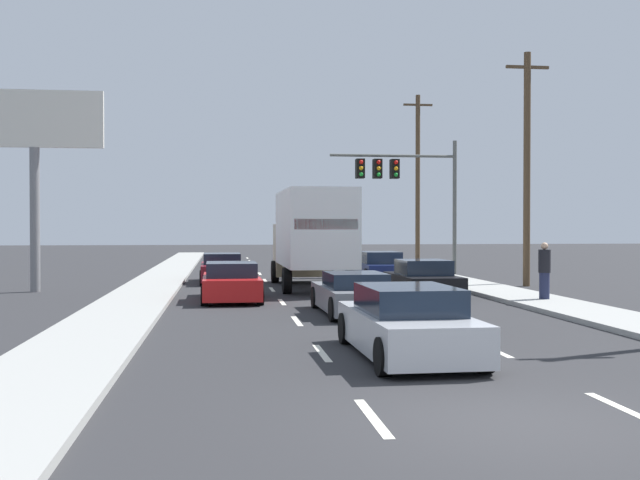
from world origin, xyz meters
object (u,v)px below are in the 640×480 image
object	(u,v)px
box_truck	(311,234)
car_gray	(353,295)
car_black	(423,279)
pedestrian_near_corner	(544,271)
car_red	(231,283)
traffic_signal_mast	(398,177)
roadside_billboard	(34,144)
car_maroon	(222,269)
utility_pole_far	(418,179)
car_navy	(379,267)
car_silver	(407,324)

from	to	relation	value
box_truck	car_gray	distance (m)	9.00
car_black	pedestrian_near_corner	distance (m)	4.43
car_red	car_black	bearing A→B (deg)	7.04
car_gray	car_red	bearing A→B (deg)	126.40
car_red	traffic_signal_mast	size ratio (longest dim) A/B	0.70
pedestrian_near_corner	box_truck	bearing A→B (deg)	135.03
roadside_billboard	car_maroon	bearing A→B (deg)	29.66
car_black	car_red	bearing A→B (deg)	-172.96
car_maroon	car_red	xyz separation A→B (m)	(0.32, -8.10, 0.00)
car_gray	car_black	bearing A→B (deg)	57.42
car_maroon	roadside_billboard	distance (m)	9.34
car_maroon	utility_pole_far	distance (m)	17.71
car_gray	traffic_signal_mast	bearing A→B (deg)	72.68
car_navy	traffic_signal_mast	xyz separation A→B (m)	(1.60, 3.16, 4.29)
car_red	car_gray	xyz separation A→B (m)	(3.31, -4.49, -0.04)
roadside_billboard	box_truck	bearing A→B (deg)	1.05
traffic_signal_mast	roadside_billboard	bearing A→B (deg)	-154.52
pedestrian_near_corner	utility_pole_far	bearing A→B (deg)	85.57
car_red	car_silver	distance (m)	11.91
car_maroon	box_truck	world-z (taller)	box_truck
car_maroon	car_navy	bearing A→B (deg)	2.57
box_truck	car_maroon	bearing A→B (deg)	133.07
car_black	traffic_signal_mast	xyz separation A→B (m)	(1.61, 10.74, 4.31)
car_maroon	car_black	xyz separation A→B (m)	(7.03, -7.27, -0.01)
car_navy	utility_pole_far	bearing A→B (deg)	67.79
car_red	car_navy	world-z (taller)	car_navy
car_red	pedestrian_near_corner	world-z (taller)	pedestrian_near_corner
car_black	roadside_billboard	size ratio (longest dim) A/B	0.56
car_maroon	car_black	bearing A→B (deg)	-45.95
traffic_signal_mast	pedestrian_near_corner	size ratio (longest dim) A/B	3.75
car_maroon	car_red	distance (m)	8.10
car_silver	pedestrian_near_corner	bearing A→B (deg)	53.94
car_silver	utility_pole_far	size ratio (longest dim) A/B	0.44
box_truck	traffic_signal_mast	size ratio (longest dim) A/B	1.25
utility_pole_far	pedestrian_near_corner	size ratio (longest dim) A/B	5.85
car_gray	utility_pole_far	world-z (taller)	utility_pole_far
utility_pole_far	car_black	bearing A→B (deg)	-104.02
car_maroon	roadside_billboard	xyz separation A→B (m)	(-6.89, -3.92, 4.94)
car_maroon	utility_pole_far	size ratio (longest dim) A/B	0.44
utility_pole_far	pedestrian_near_corner	bearing A→B (deg)	-94.43
car_silver	car_black	bearing A→B (deg)	73.78
box_truck	car_navy	size ratio (longest dim) A/B	2.01
car_navy	traffic_signal_mast	world-z (taller)	traffic_signal_mast
car_maroon	pedestrian_near_corner	size ratio (longest dim) A/B	2.58
car_maroon	traffic_signal_mast	xyz separation A→B (m)	(8.64, 3.48, 4.30)
car_maroon	car_black	distance (m)	10.11
car_gray	traffic_signal_mast	distance (m)	17.38
box_truck	traffic_signal_mast	xyz separation A→B (m)	(5.15, 7.21, 2.74)
car_silver	car_black	xyz separation A→B (m)	(3.58, 12.32, -0.05)
car_silver	car_navy	bearing A→B (deg)	79.77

